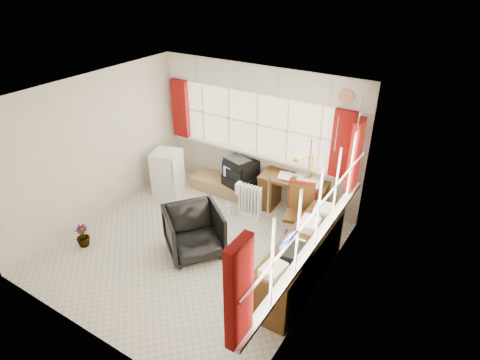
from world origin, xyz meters
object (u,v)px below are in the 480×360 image
object	(u,v)px
desk	(294,193)
radiator	(250,204)
task_chair	(299,210)
office_chair	(194,232)
tv_bench	(225,186)
mini_fridge	(168,172)
crt_tv	(241,173)
desk_lamp	(312,161)
credenza	(301,259)

from	to	relation	value
desk	radiator	xyz separation A→B (m)	(-0.58, -0.57, -0.13)
task_chair	office_chair	xyz separation A→B (m)	(-1.21, -1.19, -0.15)
office_chair	tv_bench	size ratio (longest dim) A/B	0.60
task_chair	mini_fridge	xyz separation A→B (m)	(-2.80, 0.04, -0.11)
desk	office_chair	xyz separation A→B (m)	(-0.81, -1.87, -0.01)
radiator	desk	bearing A→B (deg)	44.36
task_chair	office_chair	distance (m)	1.70
desk	crt_tv	xyz separation A→B (m)	(-1.10, -0.02, 0.11)
desk_lamp	credenza	bearing A→B (deg)	-70.50
desk	office_chair	distance (m)	2.04
desk	task_chair	world-z (taller)	task_chair
radiator	credenza	xyz separation A→B (m)	(1.43, -1.03, 0.14)
desk	mini_fridge	distance (m)	2.48
credenza	crt_tv	xyz separation A→B (m)	(-1.95, 1.58, 0.10)
radiator	mini_fridge	world-z (taller)	mini_fridge
radiator	credenza	size ratio (longest dim) A/B	0.31
credenza	desk_lamp	bearing A→B (deg)	109.50
task_chair	tv_bench	size ratio (longest dim) A/B	0.72
task_chair	credenza	size ratio (longest dim) A/B	0.50
radiator	desk_lamp	bearing A→B (deg)	42.48
task_chair	mini_fridge	distance (m)	2.80
mini_fridge	desk_lamp	bearing A→B (deg)	17.04
office_chair	tv_bench	bearing A→B (deg)	56.69
crt_tv	desk_lamp	bearing A→B (deg)	8.17
office_chair	credenza	size ratio (longest dim) A/B	0.42
office_chair	crt_tv	distance (m)	1.88
credenza	mini_fridge	distance (m)	3.39
mini_fridge	tv_bench	bearing A→B (deg)	29.82
credenza	tv_bench	world-z (taller)	credenza
desk_lamp	crt_tv	size ratio (longest dim) A/B	0.72
desk_lamp	office_chair	world-z (taller)	desk_lamp
task_chair	crt_tv	xyz separation A→B (m)	(-1.50, 0.66, -0.04)
desk_lamp	office_chair	bearing A→B (deg)	-116.82
desk_lamp	tv_bench	size ratio (longest dim) A/B	0.32
desk_lamp	tv_bench	xyz separation A→B (m)	(-1.65, -0.25, -0.88)
task_chair	credenza	distance (m)	1.04
radiator	task_chair	bearing A→B (deg)	-6.43
task_chair	office_chair	bearing A→B (deg)	-135.35
office_chair	mini_fridge	distance (m)	2.01
desk_lamp	task_chair	distance (m)	0.98
desk	desk_lamp	bearing A→B (deg)	37.01
desk_lamp	crt_tv	world-z (taller)	desk_lamp
task_chair	office_chair	size ratio (longest dim) A/B	1.20
radiator	crt_tv	distance (m)	0.79
credenza	mini_fridge	xyz separation A→B (m)	(-3.25, 0.96, 0.03)
desk_lamp	radiator	xyz separation A→B (m)	(-0.80, -0.74, -0.75)
desk_lamp	credenza	world-z (taller)	desk_lamp
task_chair	mini_fridge	bearing A→B (deg)	179.12
desk	mini_fridge	bearing A→B (deg)	-165.16
desk_lamp	office_chair	distance (m)	2.37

